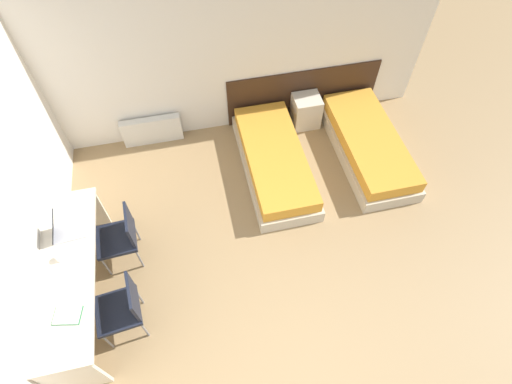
# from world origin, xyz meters

# --- Properties ---
(wall_back) EXTENTS (5.98, 0.05, 2.70)m
(wall_back) POSITION_xyz_m (0.00, 4.01, 1.35)
(wall_back) COLOR white
(wall_back) RESTS_ON ground_plane
(wall_left) EXTENTS (0.05, 4.99, 2.70)m
(wall_left) POSITION_xyz_m (-2.51, 1.99, 1.35)
(wall_left) COLOR white
(wall_left) RESTS_ON ground_plane
(headboard_panel) EXTENTS (2.41, 0.03, 0.86)m
(headboard_panel) POSITION_xyz_m (1.16, 3.97, 0.43)
(headboard_panel) COLOR #382316
(headboard_panel) RESTS_ON ground_plane
(bed_near_window) EXTENTS (0.87, 2.05, 0.40)m
(bed_near_window) POSITION_xyz_m (0.44, 2.92, 0.19)
(bed_near_window) COLOR beige
(bed_near_window) RESTS_ON ground_plane
(bed_near_door) EXTENTS (0.87, 2.05, 0.40)m
(bed_near_door) POSITION_xyz_m (1.88, 2.92, 0.19)
(bed_near_door) COLOR beige
(bed_near_door) RESTS_ON ground_plane
(nightstand) EXTENTS (0.42, 0.38, 0.52)m
(nightstand) POSITION_xyz_m (1.16, 3.75, 0.26)
(nightstand) COLOR beige
(nightstand) RESTS_ON ground_plane
(radiator) EXTENTS (0.90, 0.12, 0.45)m
(radiator) POSITION_xyz_m (-1.24, 3.89, 0.23)
(radiator) COLOR silver
(radiator) RESTS_ON ground_plane
(desk) EXTENTS (0.59, 2.05, 0.76)m
(desk) POSITION_xyz_m (-2.20, 1.51, 0.60)
(desk) COLOR beige
(desk) RESTS_ON ground_plane
(chair_near_laptop) EXTENTS (0.48, 0.48, 0.87)m
(chair_near_laptop) POSITION_xyz_m (-1.69, 1.96, 0.50)
(chair_near_laptop) COLOR black
(chair_near_laptop) RESTS_ON ground_plane
(chair_near_notebook) EXTENTS (0.50, 0.50, 0.87)m
(chair_near_notebook) POSITION_xyz_m (-1.69, 1.08, 0.50)
(chair_near_notebook) COLOR black
(chair_near_notebook) RESTS_ON ground_plane
(laptop) EXTENTS (0.37, 0.27, 0.34)m
(laptop) POSITION_xyz_m (-2.21, 1.95, 0.83)
(laptop) COLOR silver
(laptop) RESTS_ON desk
(open_notebook) EXTENTS (0.30, 0.24, 0.02)m
(open_notebook) POSITION_xyz_m (-2.15, 1.00, 0.77)
(open_notebook) COLOR #236B3D
(open_notebook) RESTS_ON desk
(mug) EXTENTS (0.08, 0.08, 0.09)m
(mug) POSITION_xyz_m (-2.25, 1.64, 0.81)
(mug) COLOR white
(mug) RESTS_ON desk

